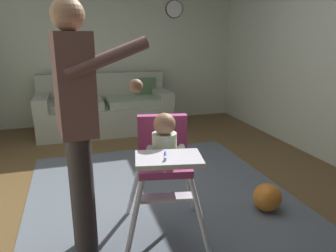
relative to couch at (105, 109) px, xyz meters
name	(u,v)px	position (x,y,z in m)	size (l,w,h in m)	color
ground	(162,204)	(0.23, -2.36, -0.38)	(5.74, 7.31, 0.10)	brown
wall_far	(113,45)	(0.23, 0.52, 0.94)	(4.94, 0.06, 2.54)	#B8BFA8
area_rug	(161,196)	(0.24, -2.30, -0.33)	(2.33, 2.57, 0.01)	#545D66
couch	(105,109)	(0.00, 0.00, 0.00)	(1.96, 0.86, 0.86)	gray
high_chair	(164,153)	(0.12, -2.84, 0.30)	(0.71, 0.80, 0.93)	silver
adult_standing	(77,121)	(-0.45, -2.90, 0.59)	(0.55, 0.50, 1.63)	#302A2A
toy_ball	(267,197)	(1.03, -2.79, -0.21)	(0.24, 0.24, 0.24)	orange
wall_clock	(174,9)	(1.26, 0.48, 1.51)	(0.29, 0.04, 0.29)	white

